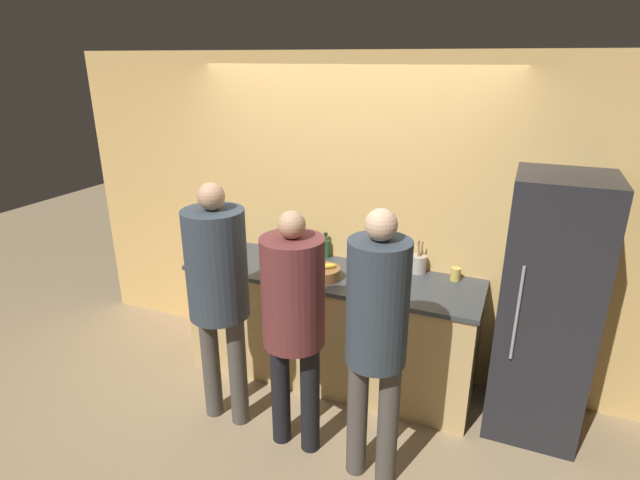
# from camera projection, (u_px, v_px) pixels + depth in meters

# --- Properties ---
(ground_plane) EXTENTS (14.00, 14.00, 0.00)m
(ground_plane) POSITION_uv_depth(u_px,v_px,m) (312.00, 401.00, 3.93)
(ground_plane) COLOR #9E8460
(wall_back) EXTENTS (5.20, 0.06, 2.60)m
(wall_back) POSITION_uv_depth(u_px,v_px,m) (347.00, 217.00, 4.13)
(wall_back) COLOR #E0B266
(wall_back) RESTS_ON ground_plane
(counter) EXTENTS (2.34, 0.73, 0.95)m
(counter) POSITION_uv_depth(u_px,v_px,m) (331.00, 324.00, 4.11)
(counter) COLOR tan
(counter) RESTS_ON ground_plane
(refrigerator) EXTENTS (0.61, 0.66, 1.87)m
(refrigerator) POSITION_uv_depth(u_px,v_px,m) (546.00, 309.00, 3.40)
(refrigerator) COLOR #232328
(refrigerator) RESTS_ON ground_plane
(person_left) EXTENTS (0.42, 0.42, 1.80)m
(person_left) POSITION_uv_depth(u_px,v_px,m) (218.00, 281.00, 3.38)
(person_left) COLOR #4C4742
(person_left) RESTS_ON ground_plane
(person_center) EXTENTS (0.40, 0.40, 1.70)m
(person_center) POSITION_uv_depth(u_px,v_px,m) (293.00, 310.00, 3.15)
(person_center) COLOR black
(person_center) RESTS_ON ground_plane
(person_right) EXTENTS (0.36, 0.36, 1.80)m
(person_right) POSITION_uv_depth(u_px,v_px,m) (377.00, 327.00, 2.87)
(person_right) COLOR #4C4742
(person_right) RESTS_ON ground_plane
(fruit_bowl) EXTENTS (0.27, 0.27, 0.13)m
(fruit_bowl) POSITION_uv_depth(u_px,v_px,m) (323.00, 273.00, 3.81)
(fruit_bowl) COLOR brown
(fruit_bowl) RESTS_ON counter
(utensil_crock) EXTENTS (0.12, 0.12, 0.27)m
(utensil_crock) POSITION_uv_depth(u_px,v_px,m) (419.00, 264.00, 3.91)
(utensil_crock) COLOR #ADA393
(utensil_crock) RESTS_ON counter
(bottle_amber) EXTENTS (0.07, 0.07, 0.24)m
(bottle_amber) POSITION_uv_depth(u_px,v_px,m) (367.00, 265.00, 3.84)
(bottle_amber) COLOR brown
(bottle_amber) RESTS_ON counter
(bottle_green) EXTENTS (0.07, 0.07, 0.22)m
(bottle_green) POSITION_uv_depth(u_px,v_px,m) (326.00, 248.00, 4.21)
(bottle_green) COLOR #236033
(bottle_green) RESTS_ON counter
(cup_red) EXTENTS (0.09, 0.09, 0.08)m
(cup_red) POSITION_uv_depth(u_px,v_px,m) (311.00, 255.00, 4.18)
(cup_red) COLOR #A33D33
(cup_red) RESTS_ON counter
(cup_yellow) EXTENTS (0.08, 0.08, 0.10)m
(cup_yellow) POSITION_uv_depth(u_px,v_px,m) (455.00, 274.00, 3.79)
(cup_yellow) COLOR gold
(cup_yellow) RESTS_ON counter
(potted_plant) EXTENTS (0.13, 0.13, 0.20)m
(potted_plant) POSITION_uv_depth(u_px,v_px,m) (290.00, 248.00, 4.15)
(potted_plant) COLOR #3D3D42
(potted_plant) RESTS_ON counter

